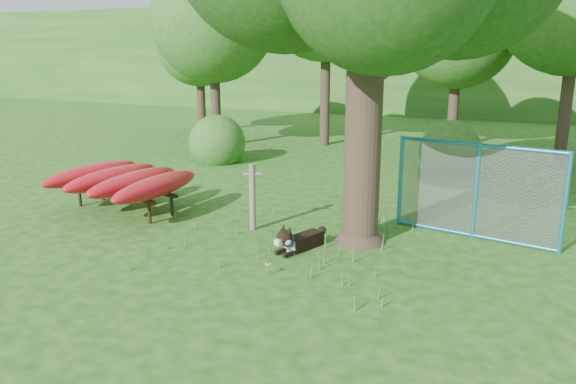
% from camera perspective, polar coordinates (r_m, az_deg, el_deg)
% --- Properties ---
extents(ground, '(80.00, 80.00, 0.00)m').
position_cam_1_polar(ground, '(9.48, -4.04, -7.40)').
color(ground, '#1A4C0F').
rests_on(ground, ground).
extents(wooden_post, '(0.36, 0.22, 1.34)m').
position_cam_1_polar(wooden_post, '(11.08, -3.63, -0.33)').
color(wooden_post, '#6A614F').
rests_on(wooden_post, ground).
extents(kayak_rack, '(2.94, 3.15, 0.93)m').
position_cam_1_polar(kayak_rack, '(12.86, -16.44, 1.20)').
color(kayak_rack, black).
rests_on(kayak_rack, ground).
extents(husky_dog, '(0.63, 1.17, 0.55)m').
position_cam_1_polar(husky_dog, '(10.04, 1.00, -4.93)').
color(husky_dog, black).
rests_on(husky_dog, ground).
extents(fence_section, '(3.09, 0.71, 3.06)m').
position_cam_1_polar(fence_section, '(11.09, 18.56, 0.09)').
color(fence_section, teal).
rests_on(fence_section, ground).
extents(wildflower_clump, '(0.10, 0.09, 0.21)m').
position_cam_1_polar(wildflower_clump, '(9.00, -2.09, -7.47)').
color(wildflower_clump, '#4B812A').
rests_on(wildflower_clump, ground).
extents(bg_tree_a, '(4.40, 4.40, 6.70)m').
position_cam_1_polar(bg_tree_a, '(20.74, -7.63, 16.91)').
color(bg_tree_a, '#33251C').
rests_on(bg_tree_a, ground).
extents(bg_tree_c, '(4.00, 4.00, 6.12)m').
position_cam_1_polar(bg_tree_c, '(20.97, 16.96, 15.38)').
color(bg_tree_c, '#33251C').
rests_on(bg_tree_c, ground).
extents(bg_tree_f, '(3.60, 3.60, 5.55)m').
position_cam_1_polar(bg_tree_f, '(24.58, -9.02, 14.68)').
color(bg_tree_f, '#33251C').
rests_on(bg_tree_f, ground).
extents(shrub_left, '(1.80, 1.80, 1.80)m').
position_cam_1_polar(shrub_left, '(18.15, -7.15, 3.08)').
color(shrub_left, '#285E1E').
rests_on(shrub_left, ground).
extents(shrub_mid, '(1.80, 1.80, 1.80)m').
position_cam_1_polar(shrub_mid, '(17.29, 16.00, 2.07)').
color(shrub_mid, '#285E1E').
rests_on(shrub_mid, ground).
extents(wooded_hillside, '(80.00, 12.00, 6.00)m').
position_cam_1_polar(wooded_hillside, '(36.03, 17.40, 12.89)').
color(wooded_hillside, '#285E1E').
rests_on(wooded_hillside, ground).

